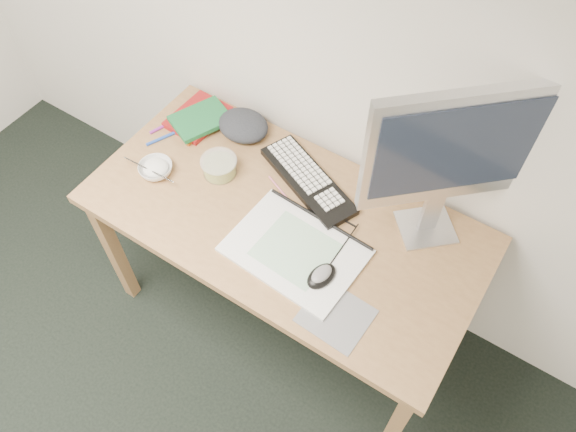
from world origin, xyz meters
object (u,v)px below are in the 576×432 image
object	(u,v)px
desk	(284,230)
rice_bowl	(156,169)
keyboard	(308,181)
monitor	(452,152)
sketchpad	(295,250)

from	to	relation	value
desk	rice_bowl	world-z (taller)	rice_bowl
keyboard	monitor	bearing A→B (deg)	29.99
monitor	rice_bowl	world-z (taller)	monitor
sketchpad	rice_bowl	bearing A→B (deg)	-177.44
desk	sketchpad	bearing A→B (deg)	-41.70
desk	keyboard	distance (m)	0.20
desk	keyboard	world-z (taller)	keyboard
monitor	rice_bowl	size ratio (longest dim) A/B	4.95
desk	keyboard	size ratio (longest dim) A/B	3.25
sketchpad	keyboard	world-z (taller)	keyboard
desk	rice_bowl	bearing A→B (deg)	-169.92
keyboard	rice_bowl	bearing A→B (deg)	-128.62
desk	rice_bowl	distance (m)	0.52
rice_bowl	keyboard	bearing A→B (deg)	28.06
keyboard	rice_bowl	world-z (taller)	rice_bowl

